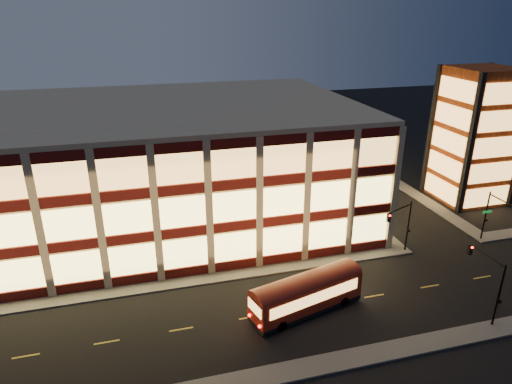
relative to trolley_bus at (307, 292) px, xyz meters
name	(u,v)px	position (x,y,z in m)	size (l,w,h in m)	color
ground	(195,287)	(-9.02, 6.34, -1.97)	(200.00, 200.00, 0.00)	black
sidewalk_office_south	(162,285)	(-12.02, 7.34, -1.89)	(54.00, 2.00, 0.15)	#514F4C
sidewalk_office_east	(338,196)	(13.98, 23.34, -1.89)	(2.00, 30.00, 0.15)	#514F4C
sidewalk_tower_west	(406,189)	(24.98, 23.34, -1.89)	(2.00, 30.00, 0.15)	#514F4C
office_building	(148,164)	(-11.93, 23.26, 5.28)	(50.45, 30.45, 14.50)	tan
stair_tower	(475,136)	(30.94, 18.30, 7.02)	(8.60, 8.60, 18.00)	#8C3814
traffic_signal_far	(402,221)	(13.19, 6.58, 2.14)	(3.79, 1.87, 6.00)	black
traffic_signal_right	(496,212)	(24.48, 5.72, 2.13)	(1.20, 4.37, 6.00)	black
traffic_signal_near	(488,275)	(14.48, -4.69, 2.16)	(0.32, 4.45, 6.00)	black
trolley_bus	(307,292)	(0.00, 0.00, 0.00)	(10.81, 5.25, 3.55)	maroon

